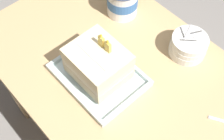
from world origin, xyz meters
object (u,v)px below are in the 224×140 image
Objects in this scene: foil_tray at (99,76)px; bowl_stack at (188,46)px; birthday_cake at (98,63)px; ice_cream_tub at (122,0)px.

foil_tray is 2.25× the size of bowl_stack.
birthday_cake is 1.36× the size of bowl_stack.
bowl_stack is at bearing 66.46° from birthday_cake.
ice_cream_tub is (-0.30, -0.04, 0.03)m from bowl_stack.
foil_tray is 0.33m from bowl_stack.
ice_cream_tub is at bearing -172.97° from bowl_stack.
bowl_stack is 0.30m from ice_cream_tub.
birthday_cake is 0.32m from ice_cream_tub.
birthday_cake reaches higher than ice_cream_tub.
birthday_cake is (-0.00, 0.00, 0.07)m from foil_tray.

